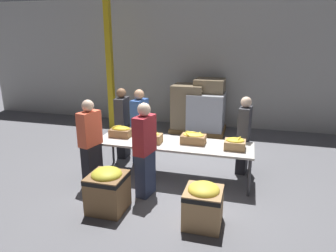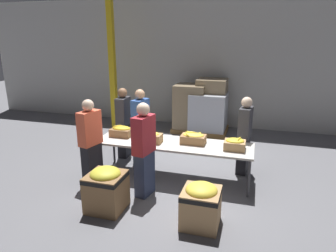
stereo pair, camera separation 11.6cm
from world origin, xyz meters
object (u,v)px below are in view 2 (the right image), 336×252
(volunteer_4, at_px, (124,123))
(banana_box_1, at_px, (150,137))
(support_pillar, at_px, (112,64))
(pallet_stack_0, at_px, (208,114))
(donation_bin_0, at_px, (106,188))
(donation_bin_1, at_px, (201,203))
(banana_box_3, at_px, (235,144))
(volunteer_0, at_px, (141,126))
(pallet_stack_2, at_px, (190,108))
(volunteer_1, at_px, (144,151))
(volunteer_2, at_px, (91,143))
(banana_box_0, at_px, (121,131))
(volunteer_3, at_px, (244,136))
(pallet_stack_1, at_px, (211,106))
(sorting_table, at_px, (173,145))
(banana_box_2, at_px, (193,138))

(volunteer_4, bearing_deg, banana_box_1, 45.12)
(support_pillar, relative_size, pallet_stack_0, 3.33)
(donation_bin_0, relative_size, donation_bin_1, 1.08)
(banana_box_3, bearing_deg, volunteer_0, 162.79)
(support_pillar, xyz_separation_m, pallet_stack_2, (2.37, 0.33, -1.30))
(donation_bin_1, relative_size, support_pillar, 0.17)
(volunteer_0, bearing_deg, volunteer_1, 33.53)
(volunteer_2, relative_size, donation_bin_1, 2.44)
(volunteer_4, bearing_deg, banana_box_0, 18.55)
(volunteer_0, height_order, volunteer_3, volunteer_0)
(support_pillar, bearing_deg, volunteer_0, -52.14)
(support_pillar, bearing_deg, banana_box_0, -61.01)
(banana_box_3, distance_m, volunteer_3, 0.70)
(volunteer_0, relative_size, support_pillar, 0.42)
(volunteer_0, distance_m, volunteer_2, 1.38)
(banana_box_1, height_order, volunteer_0, volunteer_0)
(volunteer_1, distance_m, pallet_stack_1, 4.34)
(pallet_stack_1, bearing_deg, donation_bin_0, -101.08)
(support_pillar, distance_m, pallet_stack_1, 3.26)
(volunteer_1, distance_m, volunteer_4, 1.96)
(volunteer_1, height_order, pallet_stack_1, volunteer_1)
(donation_bin_1, xyz_separation_m, pallet_stack_0, (-0.65, 4.70, 0.23))
(banana_box_0, xyz_separation_m, volunteer_0, (0.23, 0.52, -0.03))
(banana_box_1, xyz_separation_m, volunteer_0, (-0.49, 0.72, -0.03))
(pallet_stack_2, bearing_deg, banana_box_3, -64.67)
(donation_bin_0, bearing_deg, pallet_stack_1, 78.92)
(volunteer_3, bearing_deg, donation_bin_0, -36.50)
(banana_box_3, xyz_separation_m, volunteer_0, (-2.14, 0.66, -0.02))
(sorting_table, xyz_separation_m, pallet_stack_1, (0.24, 3.49, 0.08))
(banana_box_3, distance_m, volunteer_2, 2.73)
(banana_box_1, relative_size, pallet_stack_1, 0.30)
(banana_box_3, distance_m, pallet_stack_2, 3.67)
(donation_bin_0, height_order, pallet_stack_0, pallet_stack_0)
(banana_box_3, relative_size, volunteer_0, 0.23)
(banana_box_0, relative_size, pallet_stack_2, 0.31)
(volunteer_3, xyz_separation_m, donation_bin_1, (-0.50, -2.11, -0.45))
(sorting_table, xyz_separation_m, donation_bin_1, (0.85, -1.45, -0.35))
(banana_box_2, distance_m, donation_bin_1, 1.67)
(banana_box_3, relative_size, volunteer_2, 0.23)
(volunteer_4, distance_m, support_pillar, 2.78)
(volunteer_0, bearing_deg, volunteer_2, -12.31)
(volunteer_1, relative_size, pallet_stack_2, 1.20)
(banana_box_1, xyz_separation_m, volunteer_3, (1.79, 0.75, -0.05))
(donation_bin_0, xyz_separation_m, support_pillar, (-2.01, 4.40, 1.61))
(volunteer_2, xyz_separation_m, pallet_stack_1, (1.69, 4.15, -0.04))
(banana_box_2, bearing_deg, pallet_stack_2, 103.31)
(volunteer_3, height_order, pallet_stack_0, volunteer_3)
(donation_bin_1, bearing_deg, banana_box_3, 75.84)
(volunteer_1, bearing_deg, pallet_stack_2, 11.41)
(donation_bin_1, bearing_deg, banana_box_0, 142.18)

